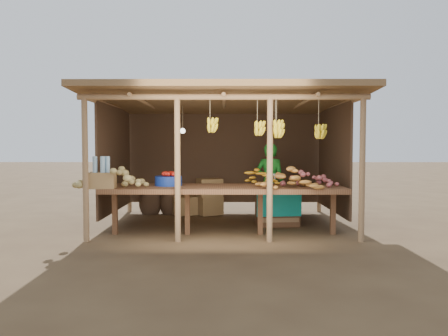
{
  "coord_description": "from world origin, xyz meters",
  "views": [
    {
      "loc": [
        0.03,
        -8.1,
        1.47
      ],
      "look_at": [
        0.0,
        0.0,
        1.05
      ],
      "focal_mm": 35.0,
      "sensor_mm": 36.0,
      "label": 1
    }
  ],
  "objects": [
    {
      "name": "potato_heap",
      "position": [
        -1.79,
        -1.17,
        0.99
      ],
      "size": [
        1.23,
        0.9,
        0.37
      ],
      "primitive_type": null,
      "rotation": [
        0.0,
        0.0,
        0.23
      ],
      "color": "tan",
      "rests_on": "counter"
    },
    {
      "name": "onion_heap",
      "position": [
        1.41,
        -0.97,
        0.98
      ],
      "size": [
        1.01,
        0.78,
        0.36
      ],
      "primitive_type": null,
      "rotation": [
        0.0,
        0.0,
        0.31
      ],
      "color": "#AB5355",
      "rests_on": "counter"
    },
    {
      "name": "carton_stack",
      "position": [
        -0.48,
        0.99,
        0.33
      ],
      "size": [
        1.11,
        0.54,
        0.76
      ],
      "color": "olive",
      "rests_on": "ground"
    },
    {
      "name": "sweet_potato_heap",
      "position": [
        1.04,
        -1.25,
        0.98
      ],
      "size": [
        1.05,
        0.81,
        0.36
      ],
      "primitive_type": null,
      "rotation": [
        0.0,
        0.0,
        0.31
      ],
      "color": "#A26929",
      "rests_on": "counter"
    },
    {
      "name": "burlap_sacks",
      "position": [
        -1.37,
        1.2,
        0.28
      ],
      "size": [
        0.92,
        0.48,
        0.65
      ],
      "color": "#4B3323",
      "rests_on": "ground"
    },
    {
      "name": "bottle_box",
      "position": [
        -1.9,
        -1.3,
        0.99
      ],
      "size": [
        0.43,
        0.35,
        0.5
      ],
      "color": "olive",
      "rests_on": "counter"
    },
    {
      "name": "vendor",
      "position": [
        0.88,
        0.21,
        0.76
      ],
      "size": [
        0.64,
        0.53,
        1.52
      ],
      "primitive_type": "imported",
      "rotation": [
        0.0,
        0.0,
        2.8
      ],
      "color": "#19711F",
      "rests_on": "ground"
    },
    {
      "name": "banana_pile",
      "position": [
        0.62,
        -0.54,
        0.97
      ],
      "size": [
        0.66,
        0.46,
        0.35
      ],
      "primitive_type": null,
      "rotation": [
        0.0,
        0.0,
        -0.17
      ],
      "color": "gold",
      "rests_on": "counter"
    },
    {
      "name": "tarp_crate",
      "position": [
        0.98,
        -0.05,
        0.39
      ],
      "size": [
        0.86,
        0.76,
        0.96
      ],
      "color": "brown",
      "rests_on": "ground"
    },
    {
      "name": "ground",
      "position": [
        0.0,
        0.0,
        0.0
      ],
      "size": [
        60.0,
        60.0,
        0.0
      ],
      "primitive_type": "plane",
      "color": "brown",
      "rests_on": "ground"
    },
    {
      "name": "counter",
      "position": [
        0.0,
        -0.95,
        0.74
      ],
      "size": [
        3.9,
        1.05,
        0.8
      ],
      "color": "brown",
      "rests_on": "ground"
    },
    {
      "name": "tomato_basin",
      "position": [
        -0.93,
        -0.84,
        0.9
      ],
      "size": [
        0.45,
        0.45,
        0.24
      ],
      "rotation": [
        0.0,
        0.0,
        -0.2
      ],
      "color": "navy",
      "rests_on": "counter"
    },
    {
      "name": "stall_structure",
      "position": [
        0.06,
        0.04,
        1.93
      ],
      "size": [
        4.7,
        3.5,
        2.43
      ],
      "color": "#9C7550",
      "rests_on": "ground"
    }
  ]
}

